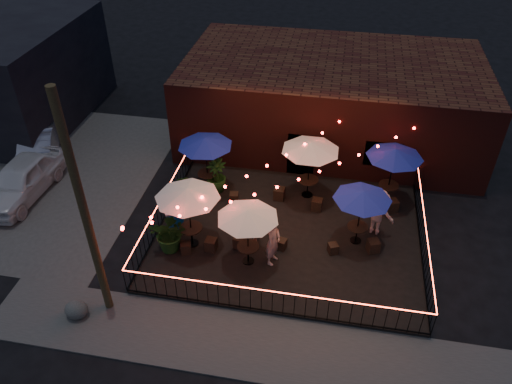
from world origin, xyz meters
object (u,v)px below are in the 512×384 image
cafe_table_2 (248,215)px  cooler (175,219)px  cafe_table_1 (205,143)px  cafe_table_0 (187,194)px  utility_pole (85,215)px  cafe_table_3 (311,147)px  boulder (76,310)px  cafe_table_4 (363,196)px  cafe_table_5 (395,154)px

cafe_table_2 → cooler: 3.83m
cooler → cafe_table_1: bearing=53.8°
cafe_table_0 → cooler: 2.24m
utility_pole → cafe_table_3: size_ratio=2.57×
cafe_table_2 → cafe_table_1: bearing=122.3°
cooler → boulder: cooler is taller
cafe_table_4 → cafe_table_2: bearing=-154.5°
cafe_table_4 → cafe_table_1: bearing=160.6°
cafe_table_0 → cafe_table_3: (3.96, 3.81, 0.03)m
cafe_table_1 → cafe_table_3: cafe_table_3 is taller
cafe_table_5 → boulder: cafe_table_5 is taller
cafe_table_4 → boulder: (-8.84, -5.17, -1.97)m
cooler → cafe_table_4: bearing=-20.0°
cafe_table_3 → boulder: cafe_table_3 is taller
cafe_table_2 → cafe_table_3: cafe_table_3 is taller
utility_pole → cafe_table_1: bearing=76.9°
utility_pole → cafe_table_2: 5.29m
cafe_table_0 → cooler: size_ratio=2.98×
cafe_table_1 → cooler: 3.40m
cafe_table_4 → cafe_table_5: (1.20, 2.81, 0.15)m
cafe_table_2 → cafe_table_5: size_ratio=0.99×
cafe_table_2 → cafe_table_4: cafe_table_2 is taller
cafe_table_0 → cooler: cafe_table_0 is taller
cafe_table_1 → cafe_table_5: 7.62m
cafe_table_2 → boulder: (-5.02, -3.35, -2.02)m
cafe_table_1 → boulder: size_ratio=3.34×
cafe_table_5 → boulder: 13.00m
utility_pole → cafe_table_2: bearing=33.6°
utility_pole → cooler: 5.38m
cafe_table_3 → cafe_table_5: cafe_table_3 is taller
cafe_table_3 → boulder: (-6.72, -7.69, -2.23)m
cafe_table_0 → cafe_table_4: (6.08, 1.29, -0.22)m
utility_pole → cooler: utility_pole is taller
utility_pole → cafe_table_3: utility_pole is taller
cafe_table_0 → cafe_table_4: bearing=12.0°
cafe_table_0 → cafe_table_5: (7.28, 4.10, -0.08)m
cooler → cafe_table_0: bearing=-64.3°
cafe_table_4 → cooler: cafe_table_4 is taller
cafe_table_3 → cafe_table_5: 3.33m
utility_pole → cafe_table_4: utility_pole is taller
cafe_table_2 → cafe_table_5: 6.83m
cooler → cafe_table_5: bearing=-2.2°
cafe_table_0 → cafe_table_5: cafe_table_0 is taller
utility_pole → cafe_table_2: (4.18, 2.78, -1.66)m
utility_pole → boulder: bearing=-145.7°
utility_pole → cafe_table_3: (5.88, 7.12, -1.45)m
cafe_table_4 → cooler: (-6.98, -0.54, -1.69)m
cafe_table_0 → boulder: bearing=-125.4°
cafe_table_0 → boulder: size_ratio=3.24×
cafe_table_3 → cafe_table_2: bearing=-111.4°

